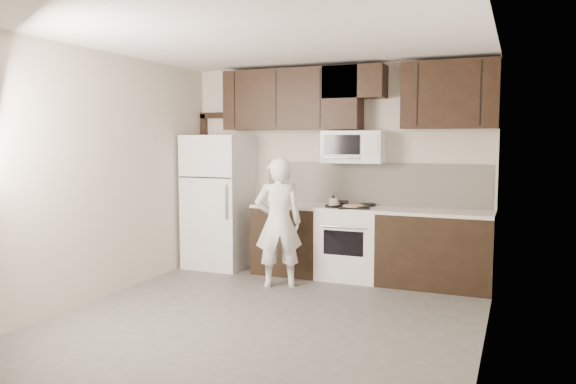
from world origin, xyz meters
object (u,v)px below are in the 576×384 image
Objects in this scene: microwave at (354,147)px; refrigerator at (219,201)px; person at (278,223)px; stove at (350,242)px.

microwave reaches higher than refrigerator.
person is at bearing -29.12° from refrigerator.
person is (-0.68, -0.82, -0.88)m from microwave.
refrigerator is (-1.85, -0.05, 0.44)m from stove.
stove is 1.90m from refrigerator.
stove is 0.61× the size of person.
microwave is at bearing -157.41° from person.
microwave reaches higher than stove.
microwave is 0.50× the size of person.
stove is 1.24× the size of microwave.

